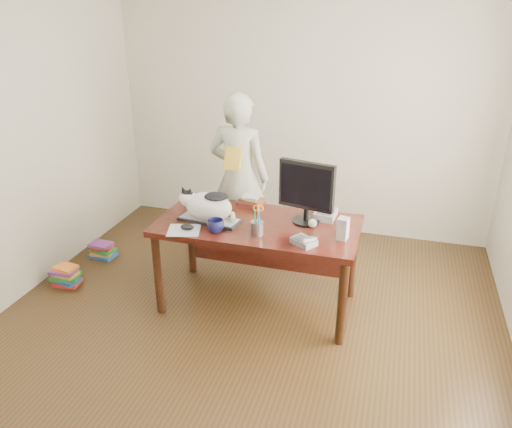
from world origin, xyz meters
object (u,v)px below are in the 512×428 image
object	(u,v)px
phone	(304,241)
book_stack	(252,201)
speaker	(343,229)
calculator	(325,214)
book_pile_b	(103,250)
keyboard	(209,220)
person	(239,177)
pen_cup	(257,227)
monitor	(306,189)
desk	(260,236)
cat	(207,205)
mouse	(187,227)
coffee_mug	(216,226)
book_pile_a	(66,276)
baseball	(313,223)

from	to	relation	value
phone	book_stack	world-z (taller)	same
speaker	book_stack	size ratio (longest dim) A/B	0.72
calculator	book_stack	bearing A→B (deg)	176.49
book_pile_b	keyboard	bearing A→B (deg)	-17.72
keyboard	person	distance (m)	0.91
keyboard	pen_cup	size ratio (longest dim) A/B	2.11
monitor	pen_cup	bearing A→B (deg)	-122.46
desk	monitor	size ratio (longest dim) A/B	3.15
desk	keyboard	size ratio (longest dim) A/B	3.08
pen_cup	book_pile_b	distance (m)	2.00
monitor	speaker	world-z (taller)	monitor
cat	person	bearing A→B (deg)	99.90
desk	keyboard	xyz separation A→B (m)	(-0.38, -0.16, 0.16)
pen_cup	mouse	distance (m)	0.55
mouse	coffee_mug	world-z (taller)	coffee_mug
mouse	book_pile_b	distance (m)	1.55
book_stack	book_pile_a	size ratio (longest dim) A/B	0.87
desk	calculator	bearing A→B (deg)	19.81
monitor	book_pile_a	bearing A→B (deg)	-159.31
pen_cup	person	size ratio (longest dim) A/B	0.15
baseball	person	size ratio (longest dim) A/B	0.04
monitor	calculator	world-z (taller)	monitor
cat	mouse	world-z (taller)	cat
keyboard	book_pile_b	xyz separation A→B (m)	(-1.34, 0.43, -0.69)
book_stack	book_pile_a	world-z (taller)	book_stack
desk	mouse	xyz separation A→B (m)	(-0.49, -0.35, 0.17)
book_stack	speaker	bearing A→B (deg)	-17.03
person	desk	bearing A→B (deg)	123.27
monitor	phone	size ratio (longest dim) A/B	2.39
book_pile_a	book_pile_b	bearing A→B (deg)	86.87
cat	mouse	xyz separation A→B (m)	(-0.09, -0.19, -0.12)
keyboard	speaker	bearing A→B (deg)	7.03
mouse	book_pile_a	size ratio (longest dim) A/B	0.47
monitor	pen_cup	size ratio (longest dim) A/B	2.07
mouse	calculator	world-z (taller)	calculator
keyboard	person	world-z (taller)	person
phone	desk	bearing A→B (deg)	174.99
cat	baseball	xyz separation A→B (m)	(0.83, 0.12, -0.11)
person	cat	bearing A→B (deg)	95.66
cat	coffee_mug	bearing A→B (deg)	-43.03
monitor	coffee_mug	xyz separation A→B (m)	(-0.62, -0.35, -0.24)
phone	baseball	world-z (taller)	phone
desk	book_pile_b	size ratio (longest dim) A/B	6.20
person	monitor	bearing A→B (deg)	141.09
keyboard	mouse	size ratio (longest dim) A/B	4.13
keyboard	phone	bearing A→B (deg)	-4.75
desk	cat	size ratio (longest dim) A/B	3.25
monitor	book_stack	size ratio (longest dim) A/B	2.15
mouse	speaker	distance (m)	1.18
pen_cup	coffee_mug	xyz separation A→B (m)	(-0.31, -0.04, -0.02)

